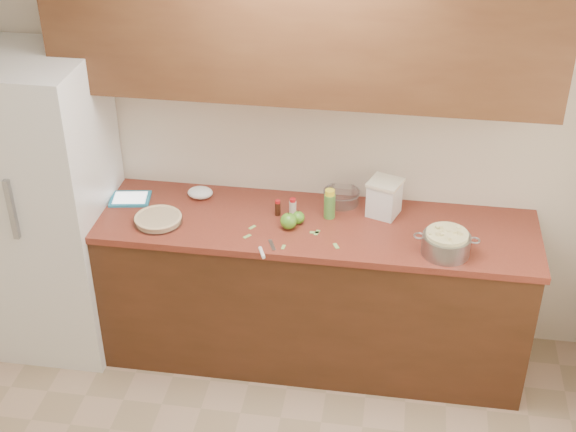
# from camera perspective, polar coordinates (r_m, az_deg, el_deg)

# --- Properties ---
(room_shell) EXTENTS (3.60, 3.60, 3.60)m
(room_shell) POSITION_cam_1_polar(r_m,az_deg,el_deg) (3.01, -3.44, -8.97)
(room_shell) COLOR tan
(room_shell) RESTS_ON ground
(counter_run) EXTENTS (2.64, 0.68, 0.92)m
(counter_run) POSITION_cam_1_polar(r_m,az_deg,el_deg) (4.67, 0.57, -5.15)
(counter_run) COLOR #472414
(counter_run) RESTS_ON ground
(upper_cabinets) EXTENTS (2.60, 0.34, 0.70)m
(upper_cabinets) POSITION_cam_1_polar(r_m,az_deg,el_deg) (4.10, 1.00, 13.09)
(upper_cabinets) COLOR #56321A
(upper_cabinets) RESTS_ON room_shell
(fridge) EXTENTS (0.70, 0.70, 1.80)m
(fridge) POSITION_cam_1_polar(r_m,az_deg,el_deg) (4.78, -16.81, 0.62)
(fridge) COLOR silver
(fridge) RESTS_ON ground
(pie) EXTENTS (0.27, 0.27, 0.04)m
(pie) POSITION_cam_1_polar(r_m,az_deg,el_deg) (4.44, -9.22, -0.23)
(pie) COLOR silver
(pie) RESTS_ON counter_run
(colander) EXTENTS (0.34, 0.25, 0.13)m
(colander) POSITION_cam_1_polar(r_m,az_deg,el_deg) (4.19, 11.18, -1.92)
(colander) COLOR gray
(colander) RESTS_ON counter_run
(flour_canister) EXTENTS (0.21, 0.21, 0.21)m
(flour_canister) POSITION_cam_1_polar(r_m,az_deg,el_deg) (4.45, 6.86, 1.32)
(flour_canister) COLOR white
(flour_canister) RESTS_ON counter_run
(tablet) EXTENTS (0.25, 0.21, 0.02)m
(tablet) POSITION_cam_1_polar(r_m,az_deg,el_deg) (4.69, -11.16, 1.21)
(tablet) COLOR teal
(tablet) RESTS_ON counter_run
(paring_knife) EXTENTS (0.09, 0.19, 0.02)m
(paring_knife) POSITION_cam_1_polar(r_m,az_deg,el_deg) (4.14, -1.77, -2.54)
(paring_knife) COLOR gray
(paring_knife) RESTS_ON counter_run
(lemon_bottle) EXTENTS (0.06, 0.06, 0.17)m
(lemon_bottle) POSITION_cam_1_polar(r_m,az_deg,el_deg) (4.41, 2.98, 0.84)
(lemon_bottle) COLOR #4C8C38
(lemon_bottle) RESTS_ON counter_run
(cinnamon_shaker) EXTENTS (0.04, 0.04, 0.10)m
(cinnamon_shaker) POSITION_cam_1_polar(r_m,az_deg,el_deg) (4.45, 0.33, 0.66)
(cinnamon_shaker) COLOR beige
(cinnamon_shaker) RESTS_ON counter_run
(vanilla_bottle) EXTENTS (0.03, 0.03, 0.09)m
(vanilla_bottle) POSITION_cam_1_polar(r_m,az_deg,el_deg) (4.44, -0.73, 0.57)
(vanilla_bottle) COLOR black
(vanilla_bottle) RESTS_ON counter_run
(mixing_bowl) EXTENTS (0.21, 0.21, 0.08)m
(mixing_bowl) POSITION_cam_1_polar(r_m,az_deg,el_deg) (4.57, 3.82, 1.43)
(mixing_bowl) COLOR silver
(mixing_bowl) RESTS_ON counter_run
(paper_towel) EXTENTS (0.16, 0.14, 0.06)m
(paper_towel) POSITION_cam_1_polar(r_m,az_deg,el_deg) (4.64, -6.26, 1.66)
(paper_towel) COLOR white
(paper_towel) RESTS_ON counter_run
(apple_left) EXTENTS (0.09, 0.09, 0.10)m
(apple_left) POSITION_cam_1_polar(r_m,az_deg,el_deg) (4.32, 0.04, -0.36)
(apple_left) COLOR #4D9122
(apple_left) RESTS_ON counter_run
(apple_center) EXTENTS (0.07, 0.07, 0.08)m
(apple_center) POSITION_cam_1_polar(r_m,az_deg,el_deg) (4.37, 0.73, -0.11)
(apple_center) COLOR #4D9122
(apple_center) RESTS_ON counter_run
(peel_a) EXTENTS (0.04, 0.05, 0.00)m
(peel_a) POSITION_cam_1_polar(r_m,az_deg,el_deg) (4.28, -2.92, -1.45)
(peel_a) COLOR #8BBB5B
(peel_a) RESTS_ON counter_run
(peel_b) EXTENTS (0.02, 0.04, 0.00)m
(peel_b) POSITION_cam_1_polar(r_m,az_deg,el_deg) (4.19, -0.33, -2.22)
(peel_b) COLOR #8BBB5B
(peel_b) RESTS_ON counter_run
(peel_c) EXTENTS (0.04, 0.05, 0.00)m
(peel_c) POSITION_cam_1_polar(r_m,az_deg,el_deg) (4.20, 3.44, -2.14)
(peel_c) COLOR #8BBB5B
(peel_c) RESTS_ON counter_run
(peel_d) EXTENTS (0.04, 0.05, 0.00)m
(peel_d) POSITION_cam_1_polar(r_m,az_deg,el_deg) (4.35, -2.56, -0.81)
(peel_d) COLOR #8BBB5B
(peel_d) RESTS_ON counter_run
(peel_e) EXTENTS (0.03, 0.05, 0.00)m
(peel_e) POSITION_cam_1_polar(r_m,az_deg,el_deg) (4.31, 2.07, -1.19)
(peel_e) COLOR #8BBB5B
(peel_e) RESTS_ON counter_run
(peel_f) EXTENTS (0.05, 0.03, 0.00)m
(peel_f) POSITION_cam_1_polar(r_m,az_deg,el_deg) (4.31, 1.89, -1.18)
(peel_f) COLOR #8BBB5B
(peel_f) RESTS_ON counter_run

